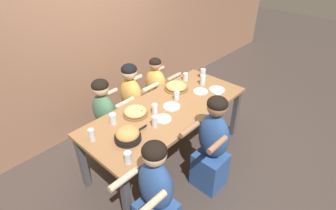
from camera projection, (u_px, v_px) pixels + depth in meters
ground_plane at (168, 156)px, 3.59m from camera, size 18.00×18.00×0.00m
restaurant_back_panel at (92, 19)px, 3.49m from camera, size 10.00×0.06×3.20m
dining_table at (168, 114)px, 3.20m from camera, size 2.15×0.90×0.79m
pizza_board_main at (135, 112)px, 3.04m from camera, size 0.29×0.29×0.06m
pizza_board_second at (176, 87)px, 3.54m from camera, size 0.32×0.32×0.07m
skillet_bowl at (128, 135)px, 2.65m from camera, size 0.40×0.28×0.15m
empty_plate_a at (201, 91)px, 3.49m from camera, size 0.19×0.19×0.02m
empty_plate_b at (163, 119)px, 2.97m from camera, size 0.19×0.19×0.02m
empty_plate_c at (172, 106)px, 3.19m from camera, size 0.21×0.21×0.02m
empty_plate_d at (217, 90)px, 3.53m from camera, size 0.21×0.21×0.02m
cocktail_glass_blue at (218, 97)px, 3.30m from camera, size 0.08×0.08×0.12m
drinking_glass_a at (128, 158)px, 2.38m from camera, size 0.07×0.07×0.12m
drinking_glass_b at (203, 74)px, 3.79m from camera, size 0.08×0.08×0.14m
drinking_glass_c at (177, 97)px, 3.31m from camera, size 0.07×0.07×0.10m
drinking_glass_d at (155, 109)px, 3.04m from camera, size 0.07×0.07×0.13m
drinking_glass_e at (155, 122)px, 2.83m from camera, size 0.06×0.06×0.13m
drinking_glass_f at (185, 77)px, 3.75m from camera, size 0.07×0.07×0.11m
drinking_glass_g at (92, 135)px, 2.64m from camera, size 0.06×0.06×0.14m
drinking_glass_h at (113, 120)px, 2.88m from camera, size 0.08×0.08×0.13m
drinking_glass_i at (203, 81)px, 3.63m from camera, size 0.07×0.07×0.14m
diner_far_midright at (156, 95)px, 3.98m from camera, size 0.51×0.40×1.10m
diner_far_center at (132, 105)px, 3.67m from camera, size 0.51×0.40×1.17m
diner_near_left at (156, 198)px, 2.36m from camera, size 0.51×0.40×1.21m
diner_near_center at (212, 148)px, 2.89m from camera, size 0.51×0.40×1.23m
diner_far_midleft at (106, 121)px, 3.40m from camera, size 0.51×0.40×1.12m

